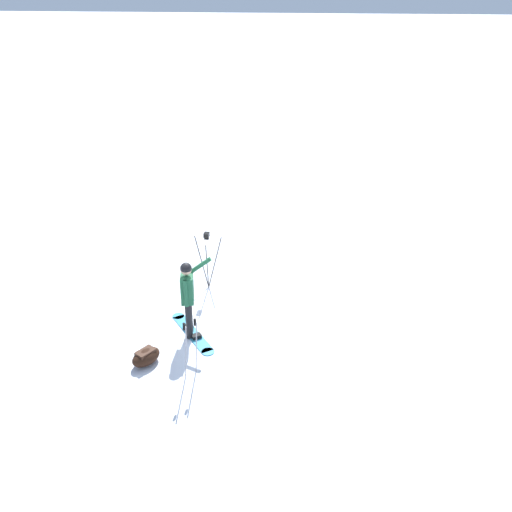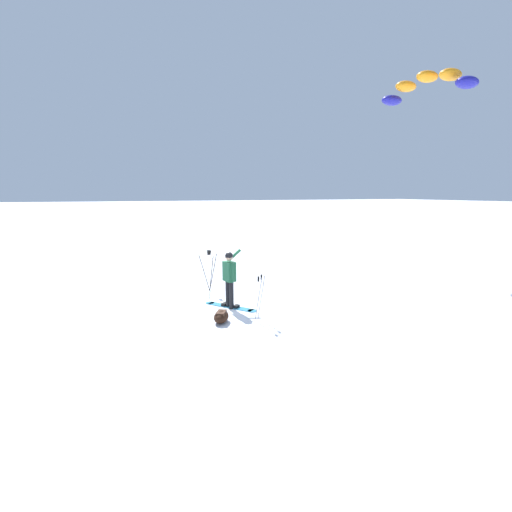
% 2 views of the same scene
% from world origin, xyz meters
% --- Properties ---
extents(ground_plane, '(300.00, 300.00, 0.00)m').
position_xyz_m(ground_plane, '(0.00, 0.00, 0.00)').
color(ground_plane, white).
extents(snowboarder, '(0.66, 0.58, 1.79)m').
position_xyz_m(snowboarder, '(-0.08, 0.32, 1.08)').
color(snowboarder, black).
rests_on(snowboarder, ground_plane).
extents(snowboard, '(1.27, 1.51, 0.10)m').
position_xyz_m(snowboard, '(-0.11, 0.27, 0.02)').
color(snowboard, teal).
rests_on(snowboard, ground_plane).
extents(gear_bag_large, '(0.66, 0.75, 0.32)m').
position_xyz_m(gear_bag_large, '(0.53, 1.45, 0.17)').
color(gear_bag_large, black).
rests_on(gear_bag_large, ground_plane).
extents(camera_tripod, '(0.70, 0.54, 1.50)m').
position_xyz_m(camera_tripod, '(0.00, -1.80, 1.06)').
color(camera_tripod, '#262628').
rests_on(camera_tripod, ground_plane).
extents(ski_poles, '(0.32, 0.39, 1.29)m').
position_xyz_m(ski_poles, '(-0.50, 1.73, 0.85)').
color(ski_poles, gray).
rests_on(ski_poles, ground_plane).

